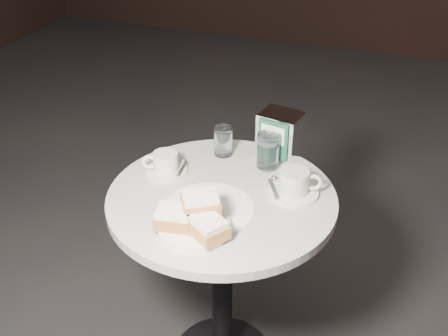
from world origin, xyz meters
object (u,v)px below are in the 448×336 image
(beignet_plate, at_px, (194,220))
(napkin_dispenser, at_px, (280,135))
(coffee_cup_right, at_px, (294,184))
(cafe_table, at_px, (222,246))
(water_glass_right, at_px, (268,151))
(water_glass_left, at_px, (223,141))
(coffee_cup_left, at_px, (165,164))

(beignet_plate, bearing_deg, napkin_dispenser, 76.98)
(beignet_plate, relative_size, coffee_cup_right, 1.23)
(cafe_table, xyz_separation_m, water_glass_right, (0.08, 0.21, 0.26))
(beignet_plate, relative_size, water_glass_right, 1.97)
(water_glass_left, distance_m, water_glass_right, 0.17)
(cafe_table, relative_size, coffee_cup_left, 4.21)
(napkin_dispenser, bearing_deg, coffee_cup_right, -53.09)
(beignet_plate, bearing_deg, water_glass_left, 99.40)
(beignet_plate, relative_size, napkin_dispenser, 1.49)
(water_glass_left, xyz_separation_m, water_glass_right, (0.16, -0.03, 0.01))
(water_glass_left, height_order, water_glass_right, water_glass_right)
(water_glass_left, bearing_deg, cafe_table, -70.93)
(cafe_table, xyz_separation_m, water_glass_left, (-0.08, 0.23, 0.25))
(water_glass_right, relative_size, napkin_dispenser, 0.76)
(cafe_table, height_order, beignet_plate, beignet_plate)
(napkin_dispenser, bearing_deg, beignet_plate, -92.26)
(water_glass_left, bearing_deg, napkin_dispenser, 17.94)
(cafe_table, bearing_deg, napkin_dispenser, 71.18)
(water_glass_left, bearing_deg, coffee_cup_right, -28.26)
(water_glass_right, bearing_deg, water_glass_left, 171.10)
(coffee_cup_right, distance_m, water_glass_left, 0.32)
(coffee_cup_left, height_order, coffee_cup_right, coffee_cup_right)
(coffee_cup_left, distance_m, water_glass_left, 0.22)
(coffee_cup_right, relative_size, napkin_dispenser, 1.21)
(beignet_plate, height_order, coffee_cup_right, beignet_plate)
(coffee_cup_right, bearing_deg, water_glass_left, 137.48)
(coffee_cup_left, distance_m, napkin_dispenser, 0.39)
(cafe_table, bearing_deg, water_glass_left, 109.07)
(beignet_plate, distance_m, coffee_cup_right, 0.34)
(coffee_cup_right, xyz_separation_m, napkin_dispenser, (-0.10, 0.21, 0.04))
(coffee_cup_left, bearing_deg, water_glass_right, 5.22)
(beignet_plate, distance_m, napkin_dispenser, 0.49)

